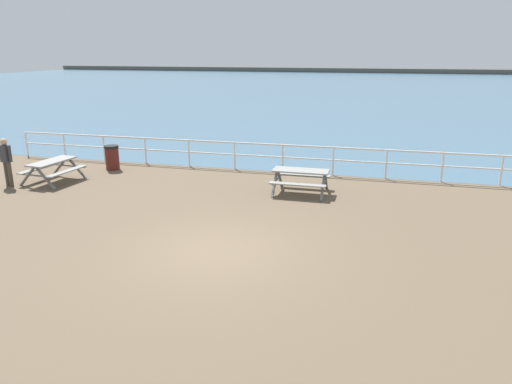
{
  "coord_description": "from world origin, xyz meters",
  "views": [
    {
      "loc": [
        3.55,
        -9.82,
        4.51
      ],
      "look_at": [
        0.38,
        2.27,
        0.8
      ],
      "focal_mm": 33.63,
      "sensor_mm": 36.0,
      "label": 1
    }
  ],
  "objects_px": {
    "visitor": "(6,159)",
    "litter_bin": "(112,157)",
    "picnic_table_near_right": "(301,176)",
    "picnic_table_mid_centre": "(52,166)"
  },
  "relations": [
    {
      "from": "picnic_table_near_right",
      "to": "picnic_table_mid_centre",
      "type": "distance_m",
      "value": 8.75
    },
    {
      "from": "litter_bin",
      "to": "picnic_table_near_right",
      "type": "bearing_deg",
      "value": -9.74
    },
    {
      "from": "picnic_table_mid_centre",
      "to": "visitor",
      "type": "xyz_separation_m",
      "value": [
        -1.14,
        -0.83,
        0.36
      ]
    },
    {
      "from": "picnic_table_mid_centre",
      "to": "visitor",
      "type": "relative_size",
      "value": 1.16
    },
    {
      "from": "picnic_table_near_right",
      "to": "picnic_table_mid_centre",
      "type": "bearing_deg",
      "value": -174.07
    },
    {
      "from": "visitor",
      "to": "litter_bin",
      "type": "relative_size",
      "value": 1.75
    },
    {
      "from": "picnic_table_near_right",
      "to": "visitor",
      "type": "bearing_deg",
      "value": -170.01
    },
    {
      "from": "litter_bin",
      "to": "picnic_table_mid_centre",
      "type": "bearing_deg",
      "value": -115.17
    },
    {
      "from": "visitor",
      "to": "litter_bin",
      "type": "bearing_deg",
      "value": -21.61
    },
    {
      "from": "visitor",
      "to": "litter_bin",
      "type": "distance_m",
      "value": 3.77
    }
  ]
}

